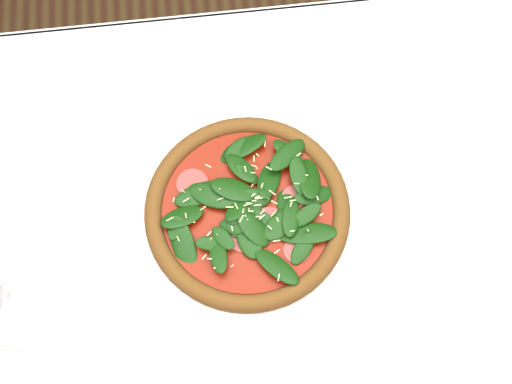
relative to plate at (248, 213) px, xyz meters
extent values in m
plane|color=brown|center=(0.03, -0.02, -0.76)|extent=(6.00, 6.00, 0.00)
cube|color=silver|center=(0.03, -0.02, -0.03)|extent=(1.20, 0.80, 0.04)
cylinder|color=#513720|center=(-0.51, 0.32, -0.40)|extent=(0.06, 0.06, 0.71)
cylinder|color=#513720|center=(0.57, 0.32, -0.40)|extent=(0.06, 0.06, 0.71)
cube|color=silver|center=(0.03, 0.38, -0.12)|extent=(1.20, 0.01, 0.22)
cylinder|color=white|center=(0.00, 0.00, 0.00)|extent=(0.36, 0.36, 0.01)
torus|color=white|center=(0.00, 0.00, 0.00)|extent=(0.36, 0.36, 0.01)
cylinder|color=#995224|center=(0.00, 0.00, 0.01)|extent=(0.38, 0.38, 0.01)
torus|color=#965B22|center=(0.00, 0.00, 0.02)|extent=(0.38, 0.38, 0.03)
cylinder|color=maroon|center=(0.00, 0.00, 0.02)|extent=(0.31, 0.31, 0.00)
cylinder|color=brown|center=(0.00, 0.00, 0.02)|extent=(0.28, 0.28, 0.00)
ellipsoid|color=#123A0A|center=(0.00, 0.00, 0.03)|extent=(0.30, 0.30, 0.02)
cylinder|color=#FDF6A5|center=(0.00, 0.00, 0.04)|extent=(0.28, 0.28, 0.00)
cube|color=silver|center=(-0.35, -0.06, 0.01)|extent=(0.04, 0.05, 0.00)
camera|label=1|loc=(-0.02, -0.28, 0.82)|focal=40.00mm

